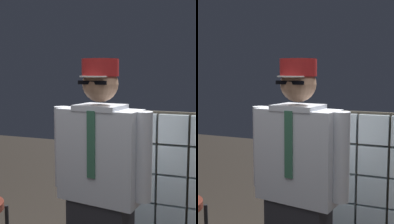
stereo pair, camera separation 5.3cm
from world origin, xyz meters
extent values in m
cube|color=silver|center=(-0.55, 1.43, 0.40)|extent=(0.25, 0.08, 0.25)
cube|color=silver|center=(-0.28, 1.43, 0.40)|extent=(0.25, 0.08, 0.25)
cube|color=silver|center=(0.00, 1.43, 0.40)|extent=(0.25, 0.08, 0.25)
cube|color=silver|center=(0.28, 1.43, 0.40)|extent=(0.25, 0.08, 0.25)
cube|color=silver|center=(-0.55, 1.43, 0.68)|extent=(0.25, 0.08, 0.25)
cube|color=silver|center=(-0.28, 1.43, 0.68)|extent=(0.25, 0.08, 0.25)
cube|color=silver|center=(0.00, 1.43, 0.68)|extent=(0.25, 0.08, 0.25)
cube|color=silver|center=(0.28, 1.43, 0.68)|extent=(0.25, 0.08, 0.25)
cube|color=silver|center=(-0.55, 1.43, 0.95)|extent=(0.25, 0.08, 0.25)
cube|color=silver|center=(-0.28, 1.43, 0.95)|extent=(0.25, 0.08, 0.25)
cube|color=silver|center=(0.00, 1.43, 0.95)|extent=(0.25, 0.08, 0.25)
cube|color=silver|center=(0.28, 1.43, 0.95)|extent=(0.25, 0.08, 0.25)
cube|color=silver|center=(-0.55, 1.43, 1.23)|extent=(0.25, 0.08, 0.25)
cube|color=silver|center=(-0.28, 1.43, 1.23)|extent=(0.25, 0.08, 0.25)
cube|color=silver|center=(0.00, 1.43, 1.23)|extent=(0.25, 0.08, 0.25)
cube|color=silver|center=(0.28, 1.43, 1.23)|extent=(0.25, 0.08, 0.25)
cube|color=#4C4438|center=(0.00, 1.48, 0.68)|extent=(1.40, 0.02, 1.40)
cube|color=silver|center=(-0.08, 0.54, 1.18)|extent=(0.57, 0.31, 0.62)
cube|color=#33664C|center=(-0.10, 0.41, 1.27)|extent=(0.06, 0.02, 0.43)
cube|color=silver|center=(-0.08, 0.54, 1.49)|extent=(0.33, 0.29, 0.04)
sphere|color=#A87A5B|center=(-0.08, 0.54, 1.65)|extent=(0.24, 0.24, 0.24)
ellipsoid|color=black|center=(-0.09, 0.48, 1.61)|extent=(0.16, 0.10, 0.11)
cube|color=black|center=(-0.10, 0.43, 1.66)|extent=(0.20, 0.04, 0.02)
cylinder|color=white|center=(-0.09, 0.45, 1.70)|extent=(0.20, 0.20, 0.01)
cylinder|color=maroon|center=(-0.08, 0.54, 1.75)|extent=(0.24, 0.24, 0.11)
cylinder|color=silver|center=(0.22, 0.49, 1.20)|extent=(0.12, 0.12, 0.57)
cylinder|color=silver|center=(-0.38, 0.58, 1.20)|extent=(0.12, 0.12, 0.57)
camera|label=1|loc=(0.66, -1.50, 1.73)|focal=53.72mm
camera|label=2|loc=(0.71, -1.48, 1.73)|focal=53.72mm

